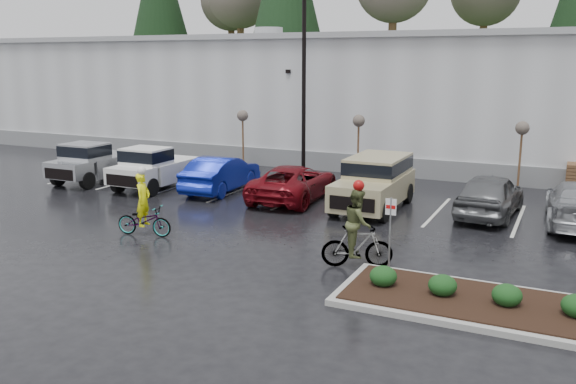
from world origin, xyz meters
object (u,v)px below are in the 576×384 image
at_px(cyclist_hivis, 144,214).
at_px(car_red, 294,183).
at_px(lamppost, 304,62).
at_px(pickup_silver, 99,161).
at_px(sapling_east, 522,132).
at_px(suv_tan, 373,184).
at_px(cyclist_olive, 357,236).
at_px(sapling_west, 243,119).
at_px(sapling_mid, 359,124).
at_px(fire_lane_sign, 390,226).
at_px(car_blue, 221,174).
at_px(car_grey, 490,195).
at_px(pickup_white, 159,166).

bearing_deg(cyclist_hivis, car_red, -27.89).
xyz_separation_m(lamppost, pickup_silver, (-8.83, -4.76, -4.71)).
bearing_deg(sapling_east, cyclist_hivis, -130.69).
xyz_separation_m(car_red, suv_tan, (3.53, -0.13, 0.29)).
bearing_deg(cyclist_olive, suv_tan, -8.04).
bearing_deg(lamppost, cyclist_olive, -59.49).
height_order(sapling_west, cyclist_olive, sapling_west).
bearing_deg(pickup_silver, car_red, 1.43).
relative_size(lamppost, sapling_west, 2.88).
bearing_deg(sapling_mid, car_red, -99.87).
relative_size(fire_lane_sign, car_blue, 0.45).
bearing_deg(fire_lane_sign, car_blue, 142.98).
xyz_separation_m(sapling_west, car_blue, (1.86, -5.31, -1.93)).
height_order(fire_lane_sign, pickup_silver, fire_lane_sign).
xyz_separation_m(lamppost, car_grey, (9.40, -3.78, -4.86)).
relative_size(sapling_west, cyclist_olive, 1.26).
height_order(sapling_mid, pickup_white, sapling_mid).
height_order(sapling_mid, pickup_silver, sapling_mid).
relative_size(fire_lane_sign, pickup_white, 0.42).
bearing_deg(pickup_silver, lamppost, 28.34).
bearing_deg(car_red, sapling_mid, -102.92).
xyz_separation_m(lamppost, suv_tan, (5.08, -4.63, -4.66)).
xyz_separation_m(sapling_east, car_blue, (-12.14, -5.31, -1.93)).
xyz_separation_m(fire_lane_sign, car_red, (-6.26, 7.30, -0.66)).
bearing_deg(cyclist_olive, pickup_white, 38.71).
bearing_deg(fire_lane_sign, sapling_mid, 112.49).
bearing_deg(car_red, fire_lane_sign, 127.56).
distance_m(sapling_east, pickup_silver, 19.77).
bearing_deg(suv_tan, cyclist_olive, -76.11).
bearing_deg(cyclist_hivis, pickup_silver, 40.38).
bearing_deg(cyclist_olive, sapling_west, 18.84).
bearing_deg(pickup_white, car_grey, 3.72).
relative_size(pickup_silver, cyclist_olive, 2.04).
bearing_deg(car_grey, lamppost, -17.94).
height_order(lamppost, fire_lane_sign, lamppost).
bearing_deg(suv_tan, sapling_west, 148.19).
relative_size(fire_lane_sign, cyclist_olive, 0.86).
bearing_deg(sapling_east, fire_lane_sign, -99.75).
height_order(sapling_west, pickup_white, sapling_west).
distance_m(pickup_silver, car_blue, 6.71).
bearing_deg(lamppost, sapling_east, 5.71).
xyz_separation_m(pickup_white, cyclist_hivis, (4.48, -6.78, -0.25)).
bearing_deg(pickup_white, suv_tan, 0.57).
bearing_deg(sapling_west, pickup_silver, -129.98).
distance_m(lamppost, sapling_west, 5.07).
bearing_deg(fire_lane_sign, pickup_white, 151.55).
distance_m(car_blue, suv_tan, 7.23).
xyz_separation_m(sapling_east, suv_tan, (-4.92, -5.63, -1.70)).
distance_m(sapling_west, suv_tan, 10.81).
height_order(fire_lane_sign, suv_tan, fire_lane_sign).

